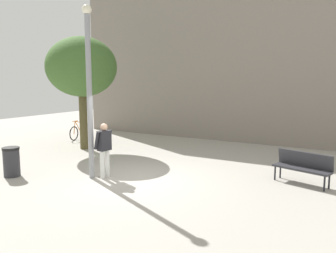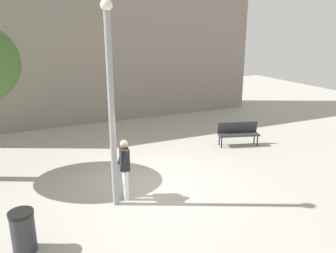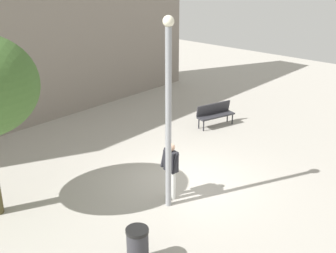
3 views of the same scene
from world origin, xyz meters
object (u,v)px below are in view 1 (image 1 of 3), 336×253
Objects in this scene: person_by_lamppost at (104,147)px; bicycle_orange at (80,131)px; trash_bin at (11,162)px; park_bench at (303,165)px; plaza_tree at (82,67)px; lamppost at (89,85)px.

person_by_lamppost is 7.33m from bicycle_orange.
trash_bin is at bearing -63.54° from bicycle_orange.
bicycle_orange is at bearing 116.46° from trash_bin.
park_bench reaches higher than trash_bin.
person_by_lamppost is at bearing -40.09° from bicycle_orange.
plaza_tree is 5.33m from trash_bin.
trash_bin is (-7.92, -3.66, -0.08)m from park_bench.
person_by_lamppost reaches higher than park_bench.
trash_bin is at bearing -76.08° from plaza_tree.
plaza_tree reaches higher than person_by_lamppost.
plaza_tree is (-3.65, 2.95, 2.52)m from person_by_lamppost.
person_by_lamppost is 5.32m from plaza_tree.
plaza_tree is (-8.98, 0.61, 2.94)m from park_bench.
lamppost is 7.60m from bicycle_orange.
plaza_tree is at bearing -42.21° from bicycle_orange.
lamppost is 1.88m from person_by_lamppost.
bicycle_orange is at bearing 139.91° from person_by_lamppost.
lamppost reaches higher than person_by_lamppost.
lamppost reaches higher than park_bench.
plaza_tree is 4.06m from bicycle_orange.
person_by_lamppost is 5.83m from park_bench.
bicycle_orange is 1.96× the size of trash_bin.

